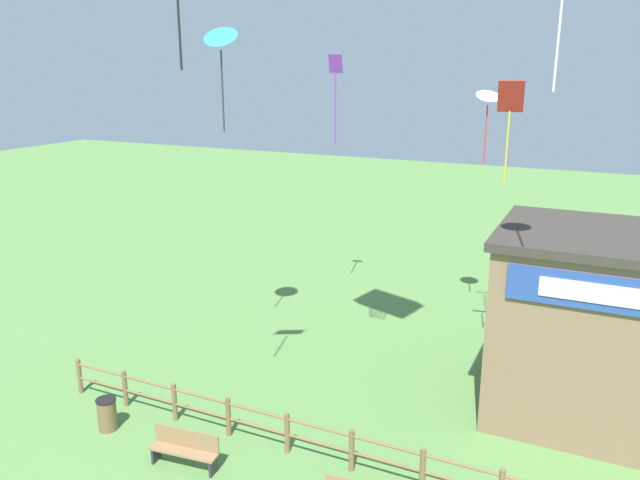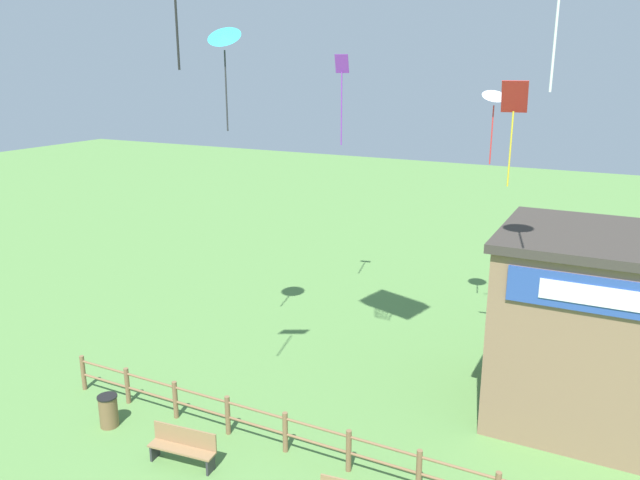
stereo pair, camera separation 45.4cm
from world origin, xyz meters
TOP-DOWN VIEW (x-y plane):
  - wooden_fence at (-0.00, 7.74)m, footprint 14.60×0.14m
  - seaside_building at (7.41, 13.12)m, footprint 6.52×4.94m
  - park_bench_near_fence at (-2.04, 6.13)m, footprint 1.83×0.59m
  - trash_bin at (-5.00, 6.55)m, footprint 0.55×0.55m
  - kite_cyan_delta at (-4.14, 11.57)m, footprint 1.21×1.11m
  - kite_purple_streamer at (-3.08, 17.66)m, footprint 0.56×0.34m
  - kite_red_diamond at (4.00, 14.02)m, footprint 0.78×0.58m
  - kite_white_delta at (2.67, 17.80)m, footprint 1.15×1.13m

SIDE VIEW (x-z plane):
  - trash_bin at x=-5.00m, z-range 0.00..0.93m
  - park_bench_near_fence at x=-2.04m, z-range 0.03..1.00m
  - wooden_fence at x=0.00m, z-range 0.07..1.20m
  - seaside_building at x=7.41m, z-range 0.02..5.46m
  - kite_red_diamond at x=4.00m, z-range 7.00..10.01m
  - kite_white_delta at x=2.67m, z-range 7.34..9.94m
  - kite_purple_streamer at x=-3.08m, z-range 7.33..10.73m
  - kite_cyan_delta at x=-4.14m, z-range 8.94..12.08m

